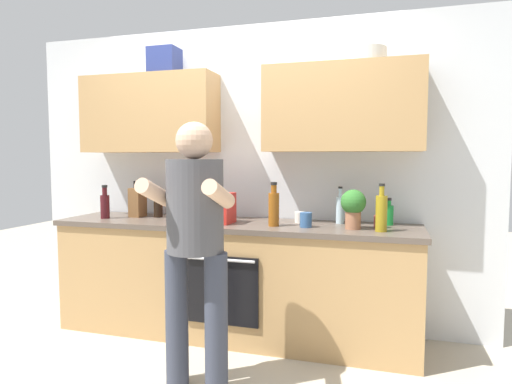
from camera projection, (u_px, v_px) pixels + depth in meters
ground_plane at (233, 334)px, 3.49m from camera, size 12.00×12.00×0.00m
back_wall_unit at (244, 146)px, 3.63m from camera, size 4.00×0.38×2.50m
counter at (233, 279)px, 3.46m from camera, size 2.84×0.67×0.90m
person_standing at (195, 233)px, 2.61m from camera, size 0.49×0.45×1.61m
bottle_hotsauce at (171, 204)px, 3.78m from camera, size 0.07×0.07×0.28m
bottle_syrup at (274, 208)px, 3.22m from camera, size 0.08×0.08×0.33m
bottle_soda at (388, 214)px, 3.27m from camera, size 0.07×0.07×0.20m
bottle_soy at (158, 207)px, 3.71m from camera, size 0.07×0.07×0.21m
bottle_oil at (381, 212)px, 2.98m from camera, size 0.08×0.08×0.33m
bottle_wine at (105, 205)px, 3.64m from camera, size 0.07×0.07×0.28m
bottle_water at (340, 209)px, 3.35m from camera, size 0.06×0.06×0.28m
cup_ceramic at (379, 222)px, 3.15m from camera, size 0.08×0.08×0.09m
cup_coffee at (299, 217)px, 3.40m from camera, size 0.07×0.07×0.08m
cup_tea at (306, 220)px, 3.17m from camera, size 0.09×0.09×0.11m
knife_block at (138, 202)px, 3.74m from camera, size 0.10×0.14×0.31m
potted_herb at (353, 206)px, 3.09m from camera, size 0.18×0.18×0.28m
grocery_bag_crisps at (219, 208)px, 3.38m from camera, size 0.22×0.22×0.23m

